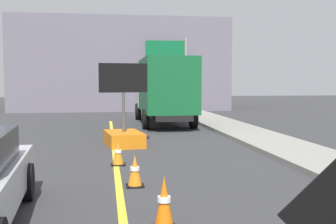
{
  "coord_description": "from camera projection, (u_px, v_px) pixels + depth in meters",
  "views": [
    {
      "loc": [
        -0.24,
        1.76,
        2.12
      ],
      "look_at": [
        0.53,
        6.92,
        1.73
      ],
      "focal_mm": 44.74,
      "sensor_mm": 36.0,
      "label": 1
    }
  ],
  "objects": [
    {
      "name": "far_building_block",
      "position": [
        120.0,
        66.0,
        33.38
      ],
      "size": [
        15.5,
        9.84,
        6.62
      ],
      "primitive_type": "cube",
      "color": "slate",
      "rests_on": "ground"
    },
    {
      "name": "traffic_cone_far_lane",
      "position": [
        135.0,
        171.0,
        8.39
      ],
      "size": [
        0.36,
        0.36,
        0.64
      ],
      "color": "black",
      "rests_on": "ground"
    },
    {
      "name": "box_truck",
      "position": [
        164.0,
        89.0,
        20.46
      ],
      "size": [
        2.45,
        7.27,
        3.17
      ],
      "color": "black",
      "rests_on": "ground"
    },
    {
      "name": "arrow_board_trailer",
      "position": [
        124.0,
        131.0,
        13.76
      ],
      "size": [
        1.59,
        1.94,
        2.7
      ],
      "color": "orange",
      "rests_on": "ground"
    },
    {
      "name": "traffic_cone_curbside",
      "position": [
        118.0,
        153.0,
        10.54
      ],
      "size": [
        0.36,
        0.36,
        0.62
      ],
      "color": "black",
      "rests_on": "ground"
    },
    {
      "name": "highway_guide_sign",
      "position": [
        174.0,
        62.0,
        27.77
      ],
      "size": [
        2.78,
        0.38,
        5.0
      ],
      "color": "gray",
      "rests_on": "ground"
    },
    {
      "name": "traffic_cone_mid_lane",
      "position": [
        164.0,
        203.0,
        5.95
      ],
      "size": [
        0.36,
        0.36,
        0.78
      ],
      "color": "black",
      "rests_on": "ground"
    }
  ]
}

